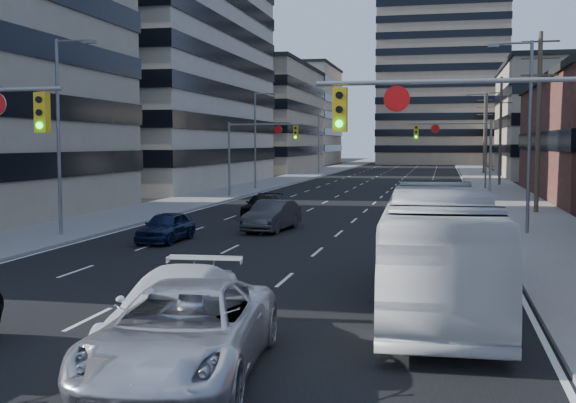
{
  "coord_description": "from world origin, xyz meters",
  "views": [
    {
      "loc": [
        6.65,
        -9.94,
        4.31
      ],
      "look_at": [
        1.12,
        15.67,
        2.2
      ],
      "focal_mm": 45.0,
      "sensor_mm": 36.0,
      "label": 1
    }
  ],
  "objects_px": {
    "silver_suv": "(183,332)",
    "transit_bus": "(439,247)",
    "white_van": "(176,309)",
    "sedan_blue": "(166,227)"
  },
  "relations": [
    {
      "from": "silver_suv",
      "to": "transit_bus",
      "type": "height_order",
      "value": "transit_bus"
    },
    {
      "from": "white_van",
      "to": "transit_bus",
      "type": "relative_size",
      "value": 0.48
    },
    {
      "from": "sedan_blue",
      "to": "white_van",
      "type": "bearing_deg",
      "value": -65.81
    },
    {
      "from": "silver_suv",
      "to": "white_van",
      "type": "bearing_deg",
      "value": 109.49
    },
    {
      "from": "white_van",
      "to": "transit_bus",
      "type": "xyz_separation_m",
      "value": [
        5.45,
        4.83,
        0.8
      ]
    },
    {
      "from": "transit_bus",
      "to": "sedan_blue",
      "type": "distance_m",
      "value": 15.72
    },
    {
      "from": "silver_suv",
      "to": "sedan_blue",
      "type": "distance_m",
      "value": 18.63
    },
    {
      "from": "silver_suv",
      "to": "transit_bus",
      "type": "bearing_deg",
      "value": 50.87
    },
    {
      "from": "transit_bus",
      "to": "sedan_blue",
      "type": "height_order",
      "value": "transit_bus"
    },
    {
      "from": "white_van",
      "to": "sedan_blue",
      "type": "bearing_deg",
      "value": 107.71
    }
  ]
}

